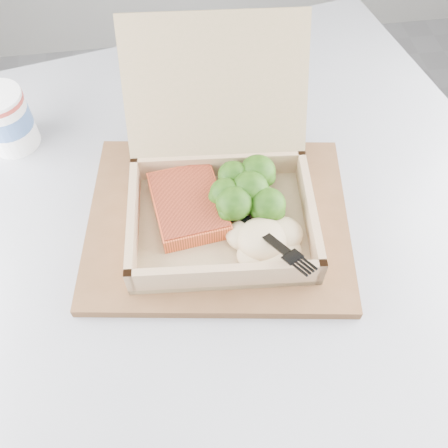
{
  "coord_description": "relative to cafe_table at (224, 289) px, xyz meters",
  "views": [
    {
      "loc": [
        0.49,
        0.13,
        1.33
      ],
      "look_at": [
        0.54,
        0.48,
        0.8
      ],
      "focal_mm": 40.0,
      "sensor_mm": 36.0,
      "label": 1
    }
  ],
  "objects": [
    {
      "name": "cafe_table",
      "position": [
        0.0,
        0.0,
        0.0
      ],
      "size": [
        1.03,
        1.03,
        0.76
      ],
      "rotation": [
        0.0,
        0.0,
        0.2
      ],
      "color": "black",
      "rests_on": "floor"
    },
    {
      "name": "serving_tray",
      "position": [
        -0.01,
        0.0,
        0.2
      ],
      "size": [
        0.39,
        0.33,
        0.02
      ],
      "primitive_type": "cube",
      "rotation": [
        0.0,
        0.0,
        -0.15
      ],
      "color": "brown",
      "rests_on": "cafe_table"
    },
    {
      "name": "receipt",
      "position": [
        -0.02,
        0.18,
        0.2
      ],
      "size": [
        0.1,
        0.15,
        0.0
      ],
      "primitive_type": "cube",
      "rotation": [
        0.0,
        0.0,
        0.18
      ],
      "color": "white",
      "rests_on": "cafe_table"
    },
    {
      "name": "mashed_potatoes",
      "position": [
        0.04,
        -0.06,
        0.24
      ],
      "size": [
        0.1,
        0.09,
        0.04
      ],
      "primitive_type": "ellipsoid",
      "color": "#CEB585",
      "rests_on": "takeout_container"
    },
    {
      "name": "takeout_container",
      "position": [
        -0.0,
        0.03,
        0.26
      ],
      "size": [
        0.26,
        0.3,
        0.21
      ],
      "rotation": [
        0.0,
        0.0,
        -0.08
      ],
      "color": "tan",
      "rests_on": "serving_tray"
    },
    {
      "name": "broccoli_pile",
      "position": [
        0.04,
        0.01,
        0.24
      ],
      "size": [
        0.11,
        0.11,
        0.04
      ],
      "primitive_type": null,
      "color": "#3C7319",
      "rests_on": "takeout_container"
    },
    {
      "name": "paper_cup",
      "position": [
        -0.3,
        0.2,
        0.25
      ],
      "size": [
        0.08,
        0.08,
        0.09
      ],
      "color": "white",
      "rests_on": "cafe_table"
    },
    {
      "name": "salmon_fillet",
      "position": [
        -0.05,
        0.01,
        0.23
      ],
      "size": [
        0.1,
        0.13,
        0.02
      ],
      "primitive_type": "cube",
      "rotation": [
        0.0,
        0.0,
        0.13
      ],
      "color": "#FF5D31",
      "rests_on": "takeout_container"
    },
    {
      "name": "plastic_fork",
      "position": [
        0.03,
        -0.04,
        0.25
      ],
      "size": [
        0.08,
        0.14,
        0.03
      ],
      "rotation": [
        0.0,
        0.0,
        3.62
      ],
      "color": "black",
      "rests_on": "mashed_potatoes"
    }
  ]
}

